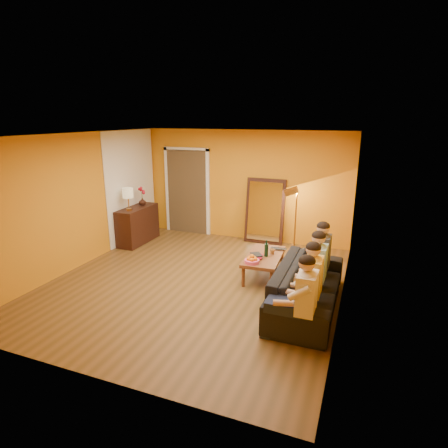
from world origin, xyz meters
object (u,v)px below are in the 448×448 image
at_px(coffee_table, 264,266).
at_px(person_mid_right, 318,269).
at_px(mirror_frame, 265,211).
at_px(laptop, 278,250).
at_px(tumbler, 272,251).
at_px(sofa, 307,286).
at_px(sideboard, 138,225).
at_px(person_far_left, 306,300).
at_px(table_lamp, 128,199).
at_px(person_far_right, 322,257).
at_px(person_mid_left, 312,283).
at_px(vase, 142,201).
at_px(wine_bottle, 266,248).
at_px(dog, 292,298).
at_px(floor_lamp, 295,222).

bearing_deg(coffee_table, person_mid_right, -38.96).
relative_size(mirror_frame, laptop, 4.91).
bearing_deg(person_mid_right, mirror_frame, 120.46).
xyz_separation_m(tumbler, laptop, (0.06, 0.23, -0.03)).
bearing_deg(sofa, sideboard, 68.08).
height_order(mirror_frame, person_far_left, mirror_frame).
height_order(table_lamp, person_far_right, table_lamp).
bearing_deg(person_mid_left, person_mid_right, 90.00).
bearing_deg(table_lamp, sideboard, 90.00).
xyz_separation_m(coffee_table, vase, (-3.31, 1.09, 0.73)).
bearing_deg(coffee_table, wine_bottle, -48.23).
bearing_deg(sofa, table_lamp, 71.65).
bearing_deg(person_far_right, dog, -104.04).
relative_size(sofa, person_mid_right, 1.89).
height_order(person_mid_left, vase, person_mid_left).
bearing_deg(mirror_frame, laptop, -66.07).
height_order(table_lamp, person_mid_left, table_lamp).
xyz_separation_m(table_lamp, floor_lamp, (3.61, 0.84, -0.39)).
height_order(floor_lamp, vase, floor_lamp).
height_order(dog, wine_bottle, wine_bottle).
height_order(person_mid_left, person_mid_right, same).
bearing_deg(dog, tumbler, 101.66).
relative_size(table_lamp, person_far_right, 0.42).
xyz_separation_m(sofa, floor_lamp, (-0.63, 2.25, 0.38)).
bearing_deg(laptop, tumbler, -107.61).
bearing_deg(tumbler, sideboard, 168.10).
xyz_separation_m(floor_lamp, person_far_right, (0.76, -1.60, -0.11)).
height_order(sideboard, floor_lamp, floor_lamp).
distance_m(tumbler, vase, 3.59).
bearing_deg(person_mid_right, laptop, 128.37).
bearing_deg(floor_lamp, person_mid_left, -85.26).
distance_m(floor_lamp, tumbler, 1.30).
xyz_separation_m(person_far_left, tumbler, (-0.94, 1.98, -0.14)).
height_order(table_lamp, person_far_left, table_lamp).
bearing_deg(wine_bottle, person_mid_right, -35.20).
relative_size(coffee_table, person_mid_right, 1.00).
bearing_deg(tumbler, person_mid_left, -56.70).
relative_size(person_far_left, person_far_right, 1.00).
xyz_separation_m(dog, person_far_right, (0.28, 1.11, 0.29)).
xyz_separation_m(sideboard, laptop, (3.49, -0.49, 0.01)).
height_order(mirror_frame, person_far_right, mirror_frame).
height_order(sideboard, laptop, sideboard).
bearing_deg(laptop, wine_bottle, -110.99).
height_order(table_lamp, wine_bottle, table_lamp).
xyz_separation_m(person_far_left, vase, (-4.37, 2.96, 0.33)).
height_order(mirror_frame, wine_bottle, mirror_frame).
relative_size(table_lamp, person_mid_right, 0.42).
bearing_deg(person_mid_right, vase, 156.98).
distance_m(coffee_table, person_far_left, 2.18).
bearing_deg(wine_bottle, person_far_right, -9.21).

